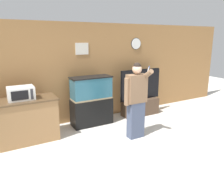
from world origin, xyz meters
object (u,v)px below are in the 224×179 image
(counter_island, at_px, (20,121))
(tv_on_stand, at_px, (140,102))
(aquarium_on_stand, at_px, (91,101))
(microwave, at_px, (21,93))
(person_standing, at_px, (136,100))

(counter_island, distance_m, tv_on_stand, 3.29)
(counter_island, bearing_deg, tv_on_stand, 2.89)
(tv_on_stand, bearing_deg, counter_island, -177.11)
(counter_island, relative_size, tv_on_stand, 1.17)
(counter_island, height_order, aquarium_on_stand, aquarium_on_stand)
(microwave, bearing_deg, person_standing, -24.15)
(counter_island, bearing_deg, aquarium_on_stand, 6.17)
(aquarium_on_stand, bearing_deg, microwave, -173.51)
(person_standing, bearing_deg, microwave, 155.85)
(aquarium_on_stand, distance_m, tv_on_stand, 1.55)
(aquarium_on_stand, xyz_separation_m, tv_on_stand, (1.53, -0.02, -0.24))
(microwave, bearing_deg, tv_on_stand, 2.97)
(counter_island, relative_size, aquarium_on_stand, 1.25)
(aquarium_on_stand, xyz_separation_m, person_standing, (0.55, -1.19, 0.25))
(counter_island, relative_size, microwave, 3.03)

